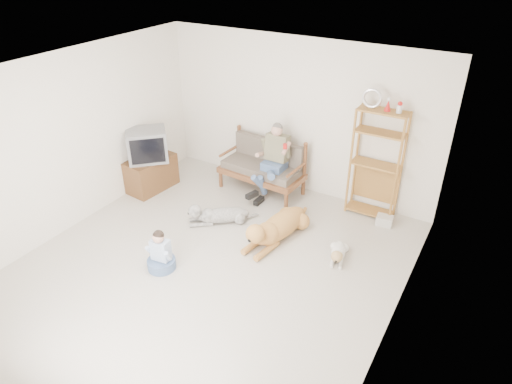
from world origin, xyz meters
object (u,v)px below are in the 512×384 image
Objects in this scene: etagere at (376,163)px; golden_retriever at (276,228)px; loveseat at (263,165)px; tv_stand at (151,173)px.

golden_retriever is (-1.00, -1.45, -0.72)m from etagere.
golden_retriever is (0.94, -1.27, -0.28)m from loveseat.
loveseat is 2.00m from etagere.
tv_stand reaches higher than golden_retriever.
etagere is (1.94, 0.18, 0.44)m from loveseat.
loveseat is at bearing 135.58° from golden_retriever.
tv_stand is at bearing -146.95° from loveseat.
etagere is 1.27× the size of golden_retriever.
tv_stand is 2.73m from golden_retriever.
golden_retriever is at bearing -124.69° from etagere.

